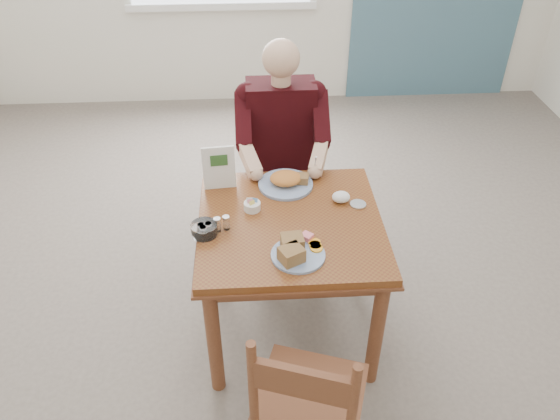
{
  "coord_description": "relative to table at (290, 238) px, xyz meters",
  "views": [
    {
      "loc": [
        -0.18,
        -2.11,
        2.39
      ],
      "look_at": [
        -0.05,
        0.0,
        0.82
      ],
      "focal_mm": 35.0,
      "sensor_mm": 36.0,
      "label": 1
    }
  ],
  "objects": [
    {
      "name": "napkin",
      "position": [
        0.27,
        0.14,
        0.14
      ],
      "size": [
        0.11,
        0.09,
        0.06
      ],
      "primitive_type": "ellipsoid",
      "rotation": [
        0.0,
        0.0,
        -0.21
      ],
      "color": "white",
      "rests_on": "table"
    },
    {
      "name": "floor",
      "position": [
        0.0,
        0.0,
        -0.64
      ],
      "size": [
        6.0,
        6.0,
        0.0
      ],
      "primitive_type": "plane",
      "color": "#61564F",
      "rests_on": "ground"
    },
    {
      "name": "caddy",
      "position": [
        -0.19,
        0.1,
        0.13
      ],
      "size": [
        0.09,
        0.09,
        0.06
      ],
      "color": "white",
      "rests_on": "table"
    },
    {
      "name": "chair_near",
      "position": [
        0.01,
        -0.85,
        -0.16
      ],
      "size": [
        0.53,
        0.53,
        0.95
      ],
      "color": "brown",
      "rests_on": "ground"
    },
    {
      "name": "diner",
      "position": [
        0.0,
        0.71,
        0.17
      ],
      "size": [
        0.53,
        0.56,
        1.39
      ],
      "color": "gray",
      "rests_on": "chair_far"
    },
    {
      "name": "creamer",
      "position": [
        -0.42,
        -0.08,
        0.14
      ],
      "size": [
        0.15,
        0.15,
        0.06
      ],
      "color": "white",
      "rests_on": "table"
    },
    {
      "name": "near_plate",
      "position": [
        0.0,
        -0.26,
        0.14
      ],
      "size": [
        0.32,
        0.32,
        0.08
      ],
      "color": "white",
      "rests_on": "table"
    },
    {
      "name": "menu",
      "position": [
        -0.35,
        0.31,
        0.24
      ],
      "size": [
        0.17,
        0.03,
        0.25
      ],
      "color": "white",
      "rests_on": "table"
    },
    {
      "name": "metal_dish",
      "position": [
        0.35,
        0.11,
        0.12
      ],
      "size": [
        0.11,
        0.11,
        0.01
      ],
      "primitive_type": "cylinder",
      "rotation": [
        0.0,
        0.0,
        0.35
      ],
      "color": "silver",
      "rests_on": "table"
    },
    {
      "name": "shakers",
      "position": [
        -0.33,
        -0.05,
        0.15
      ],
      "size": [
        0.08,
        0.05,
        0.07
      ],
      "color": "white",
      "rests_on": "table"
    },
    {
      "name": "far_plate",
      "position": [
        0.0,
        0.31,
        0.14
      ],
      "size": [
        0.34,
        0.34,
        0.08
      ],
      "color": "white",
      "rests_on": "table"
    },
    {
      "name": "chair_far",
      "position": [
        0.0,
        0.8,
        -0.16
      ],
      "size": [
        0.42,
        0.42,
        0.95
      ],
      "color": "brown",
      "rests_on": "ground"
    },
    {
      "name": "table",
      "position": [
        0.0,
        0.0,
        0.0
      ],
      "size": [
        0.92,
        0.92,
        0.75
      ],
      "color": "brown",
      "rests_on": "ground"
    },
    {
      "name": "lemon_wedge",
      "position": [
        -0.03,
        -0.28,
        0.13
      ],
      "size": [
        0.07,
        0.05,
        0.03
      ],
      "primitive_type": "ellipsoid",
      "rotation": [
        0.0,
        0.0,
        0.26
      ],
      "color": "#F6FA34",
      "rests_on": "table"
    }
  ]
}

